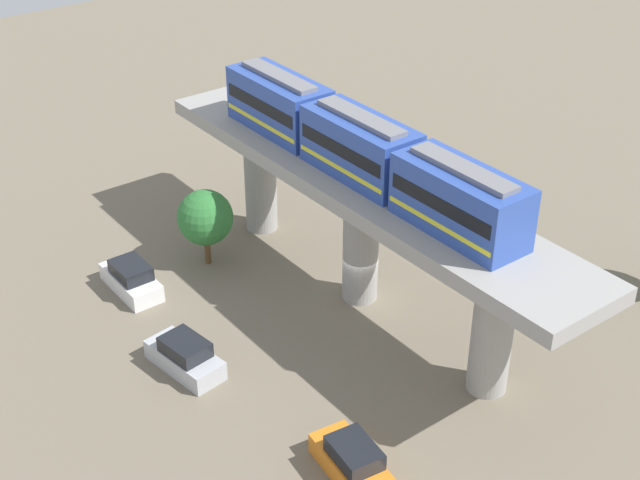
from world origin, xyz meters
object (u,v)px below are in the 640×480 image
at_px(parked_car_silver, 185,356).
at_px(parked_car_white, 131,279).
at_px(parked_car_orange, 353,462).
at_px(tree_mid_lot, 205,218).
at_px(train, 360,147).

bearing_deg(parked_car_silver, parked_car_white, -105.79).
height_order(parked_car_silver, parked_car_white, same).
bearing_deg(parked_car_orange, tree_mid_lot, -94.55).
bearing_deg(parked_car_silver, parked_car_orange, 93.03).
relative_size(parked_car_silver, tree_mid_lot, 0.97).
bearing_deg(train, parked_car_silver, -0.67).
height_order(parked_car_silver, tree_mid_lot, tree_mid_lot).
relative_size(train, parked_car_silver, 4.65).
relative_size(train, parked_car_white, 4.88).
distance_m(train, parked_car_white, 14.71).
distance_m(parked_car_orange, tree_mid_lot, 18.42).
height_order(train, tree_mid_lot, train).
xyz_separation_m(parked_car_silver, parked_car_orange, (-2.00, 10.31, 0.00)).
distance_m(parked_car_silver, tree_mid_lot, 9.82).
height_order(parked_car_orange, tree_mid_lot, tree_mid_lot).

